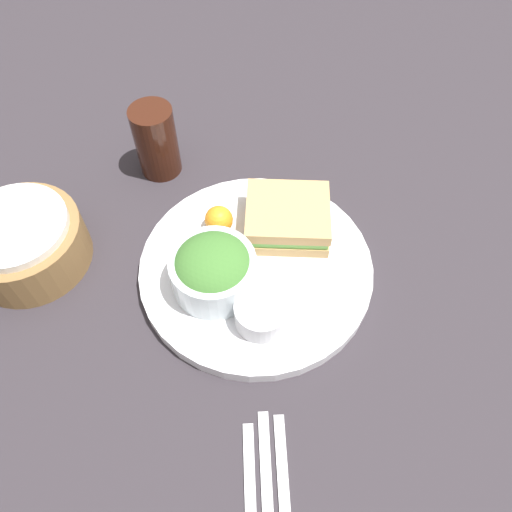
{
  "coord_description": "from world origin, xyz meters",
  "views": [
    {
      "loc": [
        -0.34,
        -0.16,
        0.58
      ],
      "look_at": [
        0.0,
        0.0,
        0.04
      ],
      "focal_mm": 35.0,
      "sensor_mm": 36.0,
      "label": 1
    }
  ],
  "objects_px": {
    "sandwich": "(287,218)",
    "spoon": "(250,498)",
    "knife": "(267,497)",
    "bread_basket": "(24,242)",
    "dressing_cup": "(261,313)",
    "drink_glass": "(156,141)",
    "fork": "(284,497)",
    "salad_bowl": "(213,269)",
    "plate": "(256,268)"
  },
  "relations": [
    {
      "from": "knife",
      "to": "spoon",
      "type": "relative_size",
      "value": 1.17
    },
    {
      "from": "sandwich",
      "to": "knife",
      "type": "relative_size",
      "value": 0.79
    },
    {
      "from": "plate",
      "to": "knife",
      "type": "xyz_separation_m",
      "value": [
        -0.25,
        -0.13,
        -0.01
      ]
    },
    {
      "from": "drink_glass",
      "to": "knife",
      "type": "height_order",
      "value": "drink_glass"
    },
    {
      "from": "sandwich",
      "to": "spoon",
      "type": "distance_m",
      "value": 0.35
    },
    {
      "from": "salad_bowl",
      "to": "dressing_cup",
      "type": "distance_m",
      "value": 0.08
    },
    {
      "from": "fork",
      "to": "spoon",
      "type": "xyz_separation_m",
      "value": [
        -0.02,
        0.03,
        0.0
      ]
    },
    {
      "from": "plate",
      "to": "sandwich",
      "type": "bearing_deg",
      "value": -9.34
    },
    {
      "from": "plate",
      "to": "salad_bowl",
      "type": "distance_m",
      "value": 0.08
    },
    {
      "from": "dressing_cup",
      "to": "drink_glass",
      "type": "xyz_separation_m",
      "value": [
        0.19,
        0.26,
        0.02
      ]
    },
    {
      "from": "knife",
      "to": "bread_basket",
      "type": "bearing_deg",
      "value": -135.83
    },
    {
      "from": "sandwich",
      "to": "drink_glass",
      "type": "relative_size",
      "value": 1.26
    },
    {
      "from": "drink_glass",
      "to": "fork",
      "type": "height_order",
      "value": "drink_glass"
    },
    {
      "from": "sandwich",
      "to": "spoon",
      "type": "relative_size",
      "value": 0.93
    },
    {
      "from": "bread_basket",
      "to": "fork",
      "type": "relative_size",
      "value": 0.95
    },
    {
      "from": "plate",
      "to": "knife",
      "type": "relative_size",
      "value": 1.74
    },
    {
      "from": "dressing_cup",
      "to": "salad_bowl",
      "type": "bearing_deg",
      "value": 74.11
    },
    {
      "from": "dressing_cup",
      "to": "fork",
      "type": "bearing_deg",
      "value": -147.93
    },
    {
      "from": "dressing_cup",
      "to": "drink_glass",
      "type": "relative_size",
      "value": 0.58
    },
    {
      "from": "dressing_cup",
      "to": "fork",
      "type": "distance_m",
      "value": 0.2
    },
    {
      "from": "bread_basket",
      "to": "knife",
      "type": "bearing_deg",
      "value": -108.08
    },
    {
      "from": "dressing_cup",
      "to": "fork",
      "type": "relative_size",
      "value": 0.39
    },
    {
      "from": "knife",
      "to": "spoon",
      "type": "bearing_deg",
      "value": -90.0
    },
    {
      "from": "spoon",
      "to": "dressing_cup",
      "type": "bearing_deg",
      "value": 174.1
    },
    {
      "from": "sandwich",
      "to": "knife",
      "type": "xyz_separation_m",
      "value": [
        -0.33,
        -0.12,
        -0.04
      ]
    },
    {
      "from": "dressing_cup",
      "to": "spoon",
      "type": "height_order",
      "value": "dressing_cup"
    },
    {
      "from": "sandwich",
      "to": "spoon",
      "type": "height_order",
      "value": "sandwich"
    },
    {
      "from": "salad_bowl",
      "to": "sandwich",
      "type": "bearing_deg",
      "value": -20.84
    },
    {
      "from": "sandwich",
      "to": "knife",
      "type": "bearing_deg",
      "value": -159.83
    },
    {
      "from": "knife",
      "to": "spoon",
      "type": "xyz_separation_m",
      "value": [
        -0.01,
        0.02,
        0.0
      ]
    },
    {
      "from": "dressing_cup",
      "to": "knife",
      "type": "bearing_deg",
      "value": -153.05
    },
    {
      "from": "dressing_cup",
      "to": "spoon",
      "type": "xyz_separation_m",
      "value": [
        -0.19,
        -0.08,
        -0.03
      ]
    },
    {
      "from": "plate",
      "to": "spoon",
      "type": "bearing_deg",
      "value": -155.86
    },
    {
      "from": "sandwich",
      "to": "fork",
      "type": "relative_size",
      "value": 0.83
    },
    {
      "from": "drink_glass",
      "to": "bread_basket",
      "type": "bearing_deg",
      "value": 162.64
    },
    {
      "from": "spoon",
      "to": "plate",
      "type": "bearing_deg",
      "value": 176.39
    },
    {
      "from": "sandwich",
      "to": "salad_bowl",
      "type": "height_order",
      "value": "salad_bowl"
    },
    {
      "from": "bread_basket",
      "to": "knife",
      "type": "distance_m",
      "value": 0.45
    },
    {
      "from": "plate",
      "to": "drink_glass",
      "type": "height_order",
      "value": "drink_glass"
    },
    {
      "from": "drink_glass",
      "to": "fork",
      "type": "bearing_deg",
      "value": -134.05
    },
    {
      "from": "salad_bowl",
      "to": "drink_glass",
      "type": "bearing_deg",
      "value": 48.35
    },
    {
      "from": "drink_glass",
      "to": "spoon",
      "type": "bearing_deg",
      "value": -137.92
    },
    {
      "from": "drink_glass",
      "to": "spoon",
      "type": "xyz_separation_m",
      "value": [
        -0.38,
        -0.34,
        -0.05
      ]
    },
    {
      "from": "plate",
      "to": "bread_basket",
      "type": "height_order",
      "value": "bread_basket"
    },
    {
      "from": "knife",
      "to": "dressing_cup",
      "type": "bearing_deg",
      "value": 179.2
    },
    {
      "from": "salad_bowl",
      "to": "drink_glass",
      "type": "height_order",
      "value": "drink_glass"
    },
    {
      "from": "dressing_cup",
      "to": "bread_basket",
      "type": "relative_size",
      "value": 0.41
    },
    {
      "from": "plate",
      "to": "dressing_cup",
      "type": "bearing_deg",
      "value": -150.33
    },
    {
      "from": "salad_bowl",
      "to": "fork",
      "type": "xyz_separation_m",
      "value": [
        -0.19,
        -0.18,
        -0.05
      ]
    },
    {
      "from": "plate",
      "to": "sandwich",
      "type": "xyz_separation_m",
      "value": [
        0.08,
        -0.01,
        0.03
      ]
    }
  ]
}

